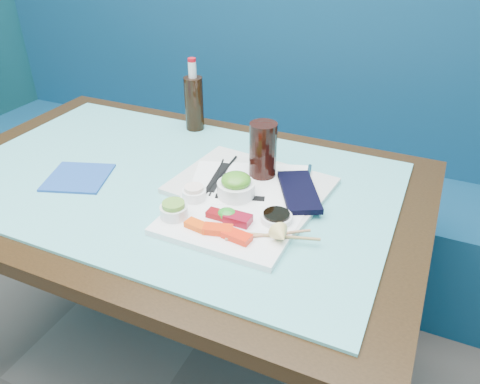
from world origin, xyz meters
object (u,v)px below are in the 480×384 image
at_px(serving_tray, 251,186).
at_px(blue_napkin, 78,177).
at_px(booth_bench, 273,169).
at_px(sashimi_plate, 227,224).
at_px(dining_table, 172,207).
at_px(seaweed_bowl, 236,189).
at_px(cola_glass, 263,150).
at_px(cola_bottle_body, 194,104).

height_order(serving_tray, blue_napkin, serving_tray).
relative_size(booth_bench, sashimi_plate, 9.51).
bearing_deg(dining_table, serving_tray, 12.91).
xyz_separation_m(sashimi_plate, seaweed_bowl, (-0.03, 0.11, 0.03)).
bearing_deg(cola_glass, sashimi_plate, -87.82).
xyz_separation_m(cola_glass, blue_napkin, (-0.47, -0.21, -0.09)).
bearing_deg(serving_tray, cola_bottle_body, 145.29).
height_order(serving_tray, cola_bottle_body, cola_bottle_body).
relative_size(booth_bench, cola_bottle_body, 16.81).
relative_size(dining_table, sashimi_plate, 4.44).
bearing_deg(booth_bench, blue_napkin, -104.21).
height_order(dining_table, cola_glass, cola_glass).
relative_size(sashimi_plate, seaweed_bowl, 3.25).
bearing_deg(serving_tray, booth_bench, 112.09).
xyz_separation_m(dining_table, cola_glass, (0.24, 0.11, 0.18)).
height_order(sashimi_plate, cola_glass, cola_glass).
distance_m(cola_glass, cola_bottle_body, 0.41).
distance_m(sashimi_plate, serving_tray, 0.19).
bearing_deg(blue_napkin, dining_table, 22.94).
relative_size(booth_bench, blue_napkin, 18.34).
relative_size(dining_table, blue_napkin, 8.56).
height_order(booth_bench, cola_bottle_body, booth_bench).
xyz_separation_m(sashimi_plate, blue_napkin, (-0.48, 0.03, -0.00)).
height_order(cola_bottle_body, blue_napkin, cola_bottle_body).
distance_m(seaweed_bowl, cola_glass, 0.14).
xyz_separation_m(booth_bench, seaweed_bowl, (0.22, -0.86, 0.42)).
height_order(dining_table, serving_tray, serving_tray).
relative_size(booth_bench, seaweed_bowl, 30.86).
bearing_deg(sashimi_plate, blue_napkin, 176.63).
bearing_deg(blue_napkin, cola_bottle_body, 73.38).
distance_m(dining_table, serving_tray, 0.25).
relative_size(sashimi_plate, cola_bottle_body, 1.77).
bearing_deg(seaweed_bowl, cola_glass, 81.25).
height_order(booth_bench, blue_napkin, booth_bench).
distance_m(serving_tray, cola_glass, 0.10).
bearing_deg(seaweed_bowl, serving_tray, 82.41).
height_order(booth_bench, cola_glass, booth_bench).
xyz_separation_m(booth_bench, cola_glass, (0.24, -0.73, 0.48)).
height_order(cola_glass, blue_napkin, cola_glass).
xyz_separation_m(dining_table, serving_tray, (0.23, 0.05, 0.10)).
relative_size(serving_tray, cola_glass, 2.59).
bearing_deg(dining_table, booth_bench, 90.00).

